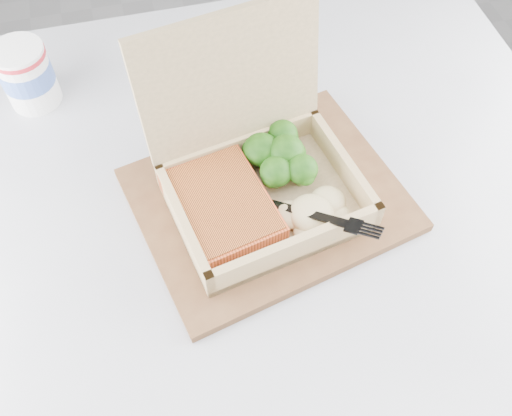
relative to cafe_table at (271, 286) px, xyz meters
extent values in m
cylinder|color=black|center=(0.00, 0.00, -0.55)|extent=(0.47, 0.47, 0.02)
cylinder|color=black|center=(0.00, 0.00, -0.20)|extent=(0.09, 0.09, 0.72)
cube|color=#AEB0B8|center=(0.00, 0.00, 0.18)|extent=(0.87, 0.87, 0.03)
cube|color=brown|center=(0.00, 0.02, 0.20)|extent=(0.36, 0.31, 0.01)
cube|color=tan|center=(-0.01, 0.01, 0.21)|extent=(0.24, 0.20, 0.01)
cube|color=tan|center=(-0.11, -0.01, 0.23)|extent=(0.04, 0.17, 0.04)
cube|color=tan|center=(0.09, 0.03, 0.23)|extent=(0.04, 0.17, 0.04)
cube|color=tan|center=(0.01, -0.07, 0.23)|extent=(0.22, 0.05, 0.04)
cube|color=tan|center=(-0.02, 0.09, 0.23)|extent=(0.22, 0.05, 0.04)
cube|color=tan|center=(-0.03, 0.11, 0.33)|extent=(0.22, 0.07, 0.17)
cube|color=#E35E2C|center=(-0.06, 0.01, 0.23)|extent=(0.13, 0.16, 0.03)
ellipsoid|color=#C7BD81|center=(0.04, -0.03, 0.23)|extent=(0.09, 0.07, 0.03)
cube|color=black|center=(-0.01, 0.00, 0.24)|extent=(0.08, 0.07, 0.03)
cube|color=black|center=(0.04, -0.05, 0.24)|extent=(0.04, 0.04, 0.01)
cylinder|color=white|center=(-0.27, 0.28, 0.24)|extent=(0.07, 0.07, 0.09)
cylinder|color=#4769C4|center=(-0.27, 0.28, 0.24)|extent=(0.07, 0.07, 0.03)
cylinder|color=red|center=(-0.27, 0.28, 0.28)|extent=(0.07, 0.07, 0.01)
cube|color=white|center=(0.04, 0.20, 0.20)|extent=(0.09, 0.14, 0.00)
camera|label=1|loc=(-0.12, -0.36, 0.79)|focal=40.00mm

